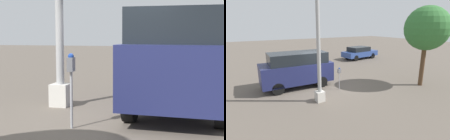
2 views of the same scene
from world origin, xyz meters
TOP-DOWN VIEW (x-y plane):
  - ground_plane at (0.00, 0.00)m, footprint 80.00×80.00m
  - parking_meter_near at (-0.61, 0.65)m, footprint 0.21×0.13m
  - parking_meter_far at (6.15, 0.43)m, footprint 0.21×0.13m
  - lamp_post at (1.21, 1.62)m, footprint 0.44×0.44m
  - parked_van at (1.45, -1.26)m, footprint 4.54×2.18m
  - fire_hydrant at (7.53, 0.75)m, footprint 0.17×0.17m

SIDE VIEW (x-z plane):
  - ground_plane at x=0.00m, z-range 0.00..0.00m
  - fire_hydrant at x=7.53m, z-range 0.00..0.80m
  - parking_meter_far at x=6.15m, z-range 0.32..1.68m
  - parking_meter_near at x=-0.61m, z-range 0.34..1.75m
  - parked_van at x=1.45m, z-range 0.09..2.36m
  - lamp_post at x=1.21m, z-range -0.76..5.58m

